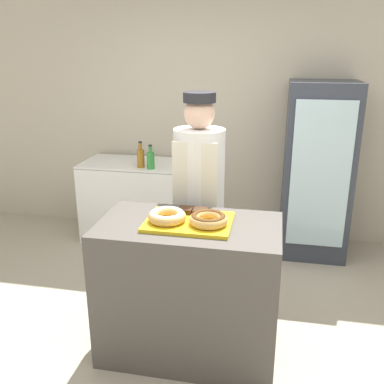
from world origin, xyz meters
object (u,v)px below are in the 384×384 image
brownie_back_left (186,210)px  baker_person (199,200)px  bottle_orange (140,157)px  bottle_amber (141,157)px  chest_freezer (134,200)px  bottle_green (151,160)px  serving_tray (189,222)px  beverage_fridge (317,171)px  brownie_back_right (200,211)px  donut_light_glaze (167,216)px  donut_chocolate_glaze (208,219)px

brownie_back_left → baker_person: size_ratio=0.05×
bottle_orange → bottle_amber: bearing=-68.7°
chest_freezer → bottle_green: size_ratio=4.31×
baker_person → chest_freezer: 1.58m
serving_tray → beverage_fridge: beverage_fridge is taller
serving_tray → bottle_green: bottle_green is taller
bottle_green → bottle_amber: bearing=167.4°
serving_tray → baker_person: bearing=94.2°
brownie_back_right → beverage_fridge: bearing=61.6°
serving_tray → brownie_back_left: size_ratio=5.77×
bottle_amber → bottle_orange: bottle_amber is taller
baker_person → bottle_amber: 1.27m
donut_light_glaze → chest_freezer: (-0.85, 1.80, -0.58)m
chest_freezer → bottle_amber: (0.16, -0.18, 0.53)m
donut_chocolate_glaze → chest_freezer: bearing=121.8°
chest_freezer → bottle_orange: (0.11, -0.07, 0.50)m
brownie_back_right → chest_freezer: brownie_back_right is taller
brownie_back_right → chest_freezer: 2.01m
bottle_amber → donut_chocolate_glaze: bearing=-59.4°
donut_light_glaze → chest_freezer: bearing=115.3°
bottle_green → chest_freezer: bearing=142.4°
brownie_back_right → baker_person: 0.47m
baker_person → bottle_amber: size_ratio=6.39×
serving_tray → brownie_back_right: (0.05, 0.13, 0.03)m
brownie_back_right → bottle_orange: bearing=120.5°
donut_light_glaze → brownie_back_right: 0.25m
serving_tray → brownie_back_left: 0.14m
donut_chocolate_glaze → donut_light_glaze: bearing=180.0°
donut_light_glaze → baker_person: size_ratio=0.14×
bottle_green → bottle_orange: bearing=138.0°
brownie_back_left → bottle_green: (-0.66, 1.42, -0.04)m
beverage_fridge → brownie_back_right: bearing=-118.4°
beverage_fridge → donut_light_glaze: bearing=-120.6°
bottle_amber → brownie_back_right: bearing=-58.8°
chest_freezer → donut_chocolate_glaze: bearing=-58.2°
donut_light_glaze → bottle_green: bearing=110.1°
serving_tray → beverage_fridge: 1.99m
donut_chocolate_glaze → bottle_orange: size_ratio=1.24×
brownie_back_left → chest_freezer: brownie_back_left is taller
donut_light_glaze → brownie_back_right: bearing=43.7°
baker_person → chest_freezer: baker_person is taller
brownie_back_left → baker_person: 0.46m
brownie_back_left → baker_person: (0.01, 0.45, -0.08)m
beverage_fridge → donut_chocolate_glaze: bearing=-113.9°
serving_tray → bottle_orange: size_ratio=2.80×
brownie_back_left → chest_freezer: size_ratio=0.09×
beverage_fridge → bottle_green: beverage_fridge is taller
serving_tray → beverage_fridge: size_ratio=0.31×
baker_person → bottle_orange: size_ratio=8.86×
serving_tray → bottle_amber: size_ratio=2.02×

